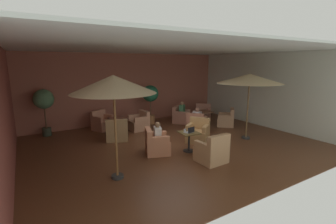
{
  "coord_description": "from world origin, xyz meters",
  "views": [
    {
      "loc": [
        -4.63,
        -7.25,
        2.97
      ],
      "look_at": [
        0.0,
        0.42,
        1.14
      ],
      "focal_mm": 25.74,
      "sensor_mm": 36.0,
      "label": 1
    }
  ],
  "objects_px": {
    "armchair_front_left_east": "(156,144)",
    "cafe_table_mid_center": "(203,114)",
    "patio_umbrella_tall_red": "(250,79)",
    "armchair_mid_center_south": "(181,117)",
    "armchair_front_left_north": "(198,133)",
    "armchair_front_left_south": "(212,152)",
    "cafe_table_front_right": "(118,121)",
    "cafe_table_front_left": "(189,138)",
    "armchair_mid_center_east": "(203,114)",
    "armchair_mid_center_west": "(197,124)",
    "patron_with_friend": "(197,116)",
    "armchair_mid_center_north": "(226,120)",
    "armchair_front_right_south": "(139,123)",
    "iced_drink_cup": "(185,131)",
    "potted_tree_mid_left": "(150,97)",
    "patron_blue_shirt": "(182,109)",
    "potted_tree_left_corner": "(44,102)",
    "patron_by_window": "(158,132)",
    "armchair_front_right_north": "(102,123)",
    "open_laptop": "(190,131)",
    "patio_umbrella_center_beige": "(113,85)"
  },
  "relations": [
    {
      "from": "armchair_front_left_east",
      "to": "cafe_table_mid_center",
      "type": "height_order",
      "value": "armchair_front_left_east"
    },
    {
      "from": "patio_umbrella_tall_red",
      "to": "armchair_mid_center_south",
      "type": "bearing_deg",
      "value": 101.79
    },
    {
      "from": "armchair_front_left_north",
      "to": "armchair_front_left_south",
      "type": "height_order",
      "value": "armchair_front_left_south"
    },
    {
      "from": "armchair_mid_center_south",
      "to": "cafe_table_front_right",
      "type": "bearing_deg",
      "value": -177.48
    },
    {
      "from": "cafe_table_front_left",
      "to": "armchair_mid_center_east",
      "type": "distance_m",
      "value": 4.85
    },
    {
      "from": "cafe_table_mid_center",
      "to": "armchair_mid_center_west",
      "type": "height_order",
      "value": "armchair_mid_center_west"
    },
    {
      "from": "armchair_mid_center_south",
      "to": "patron_with_friend",
      "type": "relative_size",
      "value": 1.75
    },
    {
      "from": "armchair_mid_center_north",
      "to": "armchair_mid_center_east",
      "type": "relative_size",
      "value": 0.98
    },
    {
      "from": "armchair_front_right_south",
      "to": "armchair_front_left_north",
      "type": "bearing_deg",
      "value": -65.63
    },
    {
      "from": "armchair_front_left_north",
      "to": "cafe_table_front_left",
      "type": "bearing_deg",
      "value": -143.9
    },
    {
      "from": "armchair_front_left_north",
      "to": "iced_drink_cup",
      "type": "distance_m",
      "value": 1.23
    },
    {
      "from": "cafe_table_front_left",
      "to": "potted_tree_mid_left",
      "type": "relative_size",
      "value": 0.35
    },
    {
      "from": "potted_tree_mid_left",
      "to": "patron_blue_shirt",
      "type": "distance_m",
      "value": 1.7
    },
    {
      "from": "cafe_table_front_right",
      "to": "potted_tree_left_corner",
      "type": "height_order",
      "value": "potted_tree_left_corner"
    },
    {
      "from": "cafe_table_front_left",
      "to": "patron_by_window",
      "type": "height_order",
      "value": "patron_by_window"
    },
    {
      "from": "cafe_table_front_right",
      "to": "patron_blue_shirt",
      "type": "bearing_deg",
      "value": 1.97
    },
    {
      "from": "armchair_mid_center_south",
      "to": "iced_drink_cup",
      "type": "distance_m",
      "value": 4.04
    },
    {
      "from": "cafe_table_front_left",
      "to": "armchair_front_right_north",
      "type": "height_order",
      "value": "armchair_front_right_north"
    },
    {
      "from": "cafe_table_front_right",
      "to": "patron_by_window",
      "type": "bearing_deg",
      "value": -84.22
    },
    {
      "from": "armchair_front_left_east",
      "to": "potted_tree_left_corner",
      "type": "bearing_deg",
      "value": 125.5
    },
    {
      "from": "potted_tree_mid_left",
      "to": "patron_blue_shirt",
      "type": "xyz_separation_m",
      "value": [
        1.43,
        -0.68,
        -0.62
      ]
    },
    {
      "from": "cafe_table_front_right",
      "to": "armchair_mid_center_north",
      "type": "xyz_separation_m",
      "value": [
        4.83,
        -1.53,
        -0.2
      ]
    },
    {
      "from": "armchair_mid_center_south",
      "to": "armchair_mid_center_north",
      "type": "bearing_deg",
      "value": -48.81
    },
    {
      "from": "patron_blue_shirt",
      "to": "patron_by_window",
      "type": "distance_m",
      "value": 4.36
    },
    {
      "from": "armchair_mid_center_south",
      "to": "open_laptop",
      "type": "relative_size",
      "value": 3.18
    },
    {
      "from": "potted_tree_left_corner",
      "to": "patron_by_window",
      "type": "xyz_separation_m",
      "value": [
        2.98,
        -4.14,
        -0.7
      ]
    },
    {
      "from": "cafe_table_front_left",
      "to": "armchair_front_right_south",
      "type": "bearing_deg",
      "value": 95.45
    },
    {
      "from": "cafe_table_mid_center",
      "to": "open_laptop",
      "type": "height_order",
      "value": "open_laptop"
    },
    {
      "from": "armchair_front_left_south",
      "to": "iced_drink_cup",
      "type": "height_order",
      "value": "armchair_front_left_south"
    },
    {
      "from": "armchair_mid_center_east",
      "to": "armchair_front_left_south",
      "type": "bearing_deg",
      "value": -126.59
    },
    {
      "from": "cafe_table_mid_center",
      "to": "armchair_mid_center_east",
      "type": "bearing_deg",
      "value": 49.66
    },
    {
      "from": "cafe_table_front_right",
      "to": "patio_umbrella_center_beige",
      "type": "distance_m",
      "value": 4.64
    },
    {
      "from": "iced_drink_cup",
      "to": "armchair_front_left_south",
      "type": "bearing_deg",
      "value": -82.44
    },
    {
      "from": "armchair_mid_center_south",
      "to": "patron_blue_shirt",
      "type": "distance_m",
      "value": 0.41
    },
    {
      "from": "armchair_front_right_north",
      "to": "patio_umbrella_center_beige",
      "type": "xyz_separation_m",
      "value": [
        -1.0,
        -4.84,
        2.12
      ]
    },
    {
      "from": "cafe_table_front_right",
      "to": "iced_drink_cup",
      "type": "bearing_deg",
      "value": -69.6
    },
    {
      "from": "armchair_front_left_south",
      "to": "patron_by_window",
      "type": "height_order",
      "value": "patron_by_window"
    },
    {
      "from": "cafe_table_mid_center",
      "to": "armchair_mid_center_west",
      "type": "xyz_separation_m",
      "value": [
        -0.9,
        -0.67,
        -0.23
      ]
    },
    {
      "from": "cafe_table_front_right",
      "to": "patron_blue_shirt",
      "type": "distance_m",
      "value": 3.4
    },
    {
      "from": "armchair_mid_center_north",
      "to": "armchair_mid_center_south",
      "type": "xyz_separation_m",
      "value": [
        -1.47,
        1.68,
        -0.01
      ]
    },
    {
      "from": "armchair_mid_center_east",
      "to": "patio_umbrella_tall_red",
      "type": "height_order",
      "value": "patio_umbrella_tall_red"
    },
    {
      "from": "armchair_front_left_south",
      "to": "open_laptop",
      "type": "height_order",
      "value": "armchair_front_left_south"
    },
    {
      "from": "armchair_front_left_south",
      "to": "armchair_mid_center_east",
      "type": "distance_m",
      "value": 5.68
    },
    {
      "from": "armchair_front_left_south",
      "to": "patron_with_friend",
      "type": "xyz_separation_m",
      "value": [
        1.8,
        3.07,
        0.34
      ]
    },
    {
      "from": "armchair_mid_center_north",
      "to": "armchair_front_right_north",
      "type": "bearing_deg",
      "value": 155.43
    },
    {
      "from": "armchair_front_right_north",
      "to": "patron_blue_shirt",
      "type": "relative_size",
      "value": 1.54
    },
    {
      "from": "patron_by_window",
      "to": "armchair_front_left_east",
      "type": "bearing_deg",
      "value": 160.25
    },
    {
      "from": "armchair_mid_center_north",
      "to": "cafe_table_front_left",
      "type": "bearing_deg",
      "value": -152.89
    },
    {
      "from": "armchair_front_left_east",
      "to": "armchair_front_left_south",
      "type": "height_order",
      "value": "armchair_front_left_south"
    },
    {
      "from": "patio_umbrella_tall_red",
      "to": "potted_tree_left_corner",
      "type": "relative_size",
      "value": 1.32
    }
  ]
}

